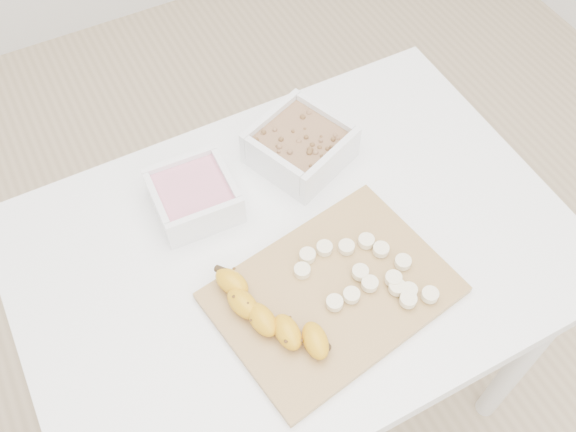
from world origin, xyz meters
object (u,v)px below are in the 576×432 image
bowl_yogurt (194,195)px  cutting_board (333,293)px  bowl_granola (300,145)px  table (295,273)px  banana (272,316)px

bowl_yogurt → cutting_board: size_ratio=0.39×
bowl_granola → cutting_board: 0.31m
bowl_granola → cutting_board: bowl_granola is taller
bowl_yogurt → bowl_granola: 0.23m
bowl_yogurt → bowl_granola: bowl_granola is taller
table → cutting_board: 0.16m
table → banana: size_ratio=4.36×
bowl_yogurt → bowl_granola: (0.23, 0.01, 0.00)m
table → bowl_yogurt: bearing=126.9°
bowl_yogurt → bowl_granola: size_ratio=0.71×
table → cutting_board: (0.01, -0.12, 0.10)m
cutting_board → banana: bearing=-178.9°
table → cutting_board: cutting_board is taller
bowl_granola → cutting_board: (-0.10, -0.30, -0.03)m
bowl_granola → table: bearing=-120.4°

